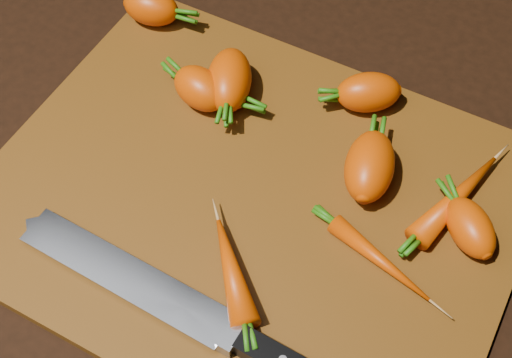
% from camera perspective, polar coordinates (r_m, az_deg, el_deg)
% --- Properties ---
extents(ground, '(2.00, 2.00, 0.01)m').
position_cam_1_polar(ground, '(0.70, -0.39, -2.21)').
color(ground, black).
extents(cutting_board, '(0.50, 0.40, 0.01)m').
position_cam_1_polar(cutting_board, '(0.69, -0.39, -1.72)').
color(cutting_board, brown).
rests_on(cutting_board, ground).
extents(carrot_0, '(0.07, 0.05, 0.04)m').
position_cam_1_polar(carrot_0, '(0.84, -8.37, 13.42)').
color(carrot_0, '#D84401').
rests_on(carrot_0, cutting_board).
extents(carrot_1, '(0.07, 0.06, 0.04)m').
position_cam_1_polar(carrot_1, '(0.74, -4.48, 7.23)').
color(carrot_1, '#D84401').
rests_on(carrot_1, cutting_board).
extents(carrot_2, '(0.08, 0.09, 0.05)m').
position_cam_1_polar(carrot_2, '(0.75, -2.15, 7.92)').
color(carrot_2, '#D84401').
rests_on(carrot_2, cutting_board).
extents(carrot_3, '(0.07, 0.09, 0.05)m').
position_cam_1_polar(carrot_3, '(0.69, 9.07, 1.00)').
color(carrot_3, '#D84401').
rests_on(carrot_3, cutting_board).
extents(carrot_4, '(0.08, 0.07, 0.04)m').
position_cam_1_polar(carrot_4, '(0.75, 8.98, 6.86)').
color(carrot_4, '#D84401').
rests_on(carrot_4, cutting_board).
extents(carrot_5, '(0.05, 0.03, 0.03)m').
position_cam_1_polar(carrot_5, '(0.74, -2.63, 6.82)').
color(carrot_5, '#D84401').
rests_on(carrot_5, cutting_board).
extents(carrot_6, '(0.07, 0.07, 0.04)m').
position_cam_1_polar(carrot_6, '(0.67, 16.77, -3.74)').
color(carrot_6, '#D84401').
rests_on(carrot_6, cutting_board).
extents(carrot_7, '(0.06, 0.13, 0.03)m').
position_cam_1_polar(carrot_7, '(0.70, 15.77, -1.44)').
color(carrot_7, '#D84401').
rests_on(carrot_7, cutting_board).
extents(carrot_8, '(0.11, 0.05, 0.02)m').
position_cam_1_polar(carrot_8, '(0.65, 9.90, -6.41)').
color(carrot_8, '#D84401').
rests_on(carrot_8, cutting_board).
extents(carrot_9, '(0.09, 0.10, 0.03)m').
position_cam_1_polar(carrot_9, '(0.63, -1.97, -7.33)').
color(carrot_9, '#D84401').
rests_on(carrot_9, cutting_board).
extents(knife, '(0.34, 0.04, 0.02)m').
position_cam_1_polar(knife, '(0.64, -8.92, -8.46)').
color(knife, gray).
rests_on(knife, cutting_board).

